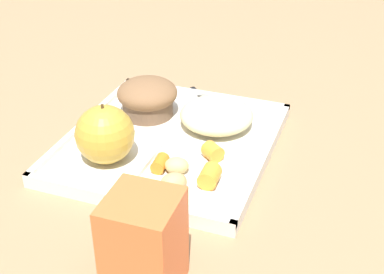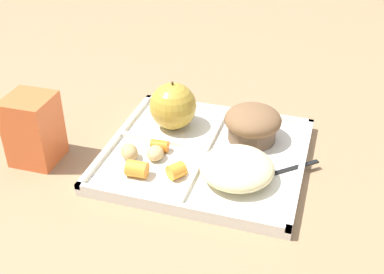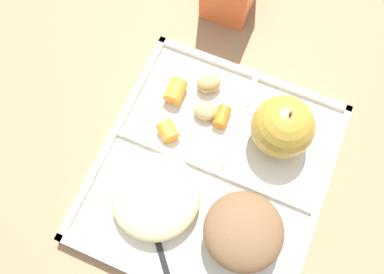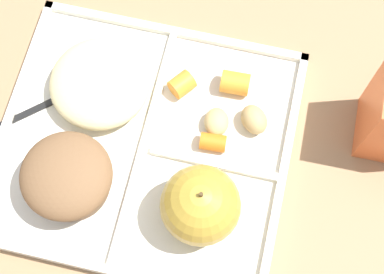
{
  "view_description": "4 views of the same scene",
  "coord_description": "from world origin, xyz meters",
  "px_view_note": "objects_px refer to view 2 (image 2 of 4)",
  "views": [
    {
      "loc": [
        -0.61,
        -0.26,
        0.42
      ],
      "look_at": [
        -0.05,
        -0.05,
        0.05
      ],
      "focal_mm": 50.86,
      "sensor_mm": 36.0,
      "label": 1
    },
    {
      "loc": [
        0.17,
        -0.62,
        0.46
      ],
      "look_at": [
        -0.01,
        -0.03,
        0.06
      ],
      "focal_mm": 46.44,
      "sensor_mm": 36.0,
      "label": 2
    },
    {
      "loc": [
        0.13,
        0.03,
        0.51
      ],
      "look_at": [
        -0.02,
        -0.03,
        0.06
      ],
      "focal_mm": 37.63,
      "sensor_mm": 36.0,
      "label": 3
    },
    {
      "loc": [
        -0.1,
        0.19,
        0.61
      ],
      "look_at": [
        -0.05,
        -0.01,
        0.05
      ],
      "focal_mm": 55.9,
      "sensor_mm": 36.0,
      "label": 4
    }
  ],
  "objects_px": {
    "bran_muffin": "(253,124)",
    "milk_carton": "(34,129)",
    "lunch_tray": "(205,156)",
    "green_apple": "(173,106)",
    "plastic_fork": "(268,175)"
  },
  "relations": [
    {
      "from": "green_apple",
      "to": "plastic_fork",
      "type": "relative_size",
      "value": 0.68
    },
    {
      "from": "bran_muffin",
      "to": "lunch_tray",
      "type": "bearing_deg",
      "value": -135.01
    },
    {
      "from": "green_apple",
      "to": "bran_muffin",
      "type": "height_order",
      "value": "green_apple"
    },
    {
      "from": "lunch_tray",
      "to": "milk_carton",
      "type": "height_order",
      "value": "milk_carton"
    },
    {
      "from": "lunch_tray",
      "to": "milk_carton",
      "type": "bearing_deg",
      "value": -163.37
    },
    {
      "from": "bran_muffin",
      "to": "milk_carton",
      "type": "relative_size",
      "value": 0.84
    },
    {
      "from": "milk_carton",
      "to": "plastic_fork",
      "type": "bearing_deg",
      "value": 6.24
    },
    {
      "from": "lunch_tray",
      "to": "green_apple",
      "type": "xyz_separation_m",
      "value": [
        -0.07,
        0.06,
        0.04
      ]
    },
    {
      "from": "lunch_tray",
      "to": "plastic_fork",
      "type": "bearing_deg",
      "value": -15.99
    },
    {
      "from": "lunch_tray",
      "to": "green_apple",
      "type": "relative_size",
      "value": 3.64
    },
    {
      "from": "bran_muffin",
      "to": "plastic_fork",
      "type": "height_order",
      "value": "bran_muffin"
    },
    {
      "from": "lunch_tray",
      "to": "milk_carton",
      "type": "distance_m",
      "value": 0.27
    },
    {
      "from": "plastic_fork",
      "to": "green_apple",
      "type": "bearing_deg",
      "value": 152.84
    },
    {
      "from": "milk_carton",
      "to": "green_apple",
      "type": "bearing_deg",
      "value": 36.45
    },
    {
      "from": "lunch_tray",
      "to": "plastic_fork",
      "type": "xyz_separation_m",
      "value": [
        0.1,
        -0.03,
        0.01
      ]
    }
  ]
}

